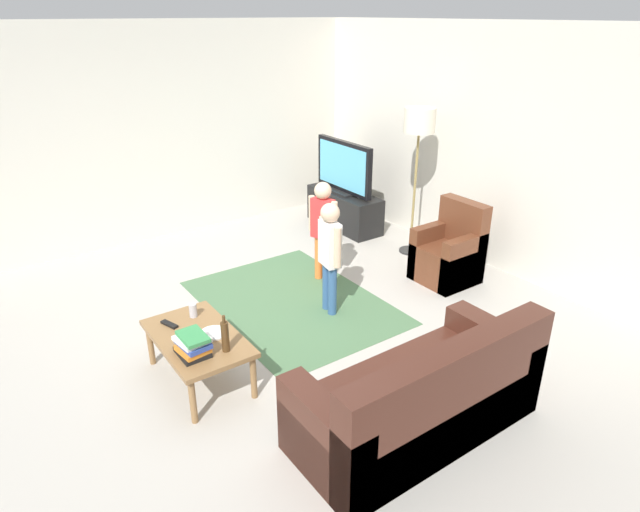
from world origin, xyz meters
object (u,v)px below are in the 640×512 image
couch (424,402)px  tv_remote (169,324)px  soda_can (193,310)px  floor_lamp (419,129)px  plate (214,333)px  child_center (330,249)px  bottle (225,336)px  child_near_tv (323,223)px  tv (344,168)px  book_stack (193,345)px  armchair (450,255)px  coffee_table (198,341)px  tv_stand (344,210)px

couch → tv_remote: couch is taller
tv_remote → soda_can: soda_can is taller
floor_lamp → soda_can: size_ratio=14.83×
plate → couch: bearing=31.9°
child_center → plate: bearing=-75.9°
couch → plate: size_ratio=8.18×
bottle → child_center: bearing=113.6°
child_center → bottle: 1.56m
tv_remote → plate: 0.41m
couch → plate: 1.72m
floor_lamp → child_near_tv: (0.01, -1.37, -0.86)m
tv → child_center: (1.81, -1.55, -0.16)m
tv → soda_can: 3.50m
child_center → book_stack: (0.53, -1.65, -0.18)m
armchair → floor_lamp: 1.50m
couch → tv_remote: 2.13m
child_near_tv → soda_can: bearing=-70.8°
coffee_table → bottle: bottle is taller
floor_lamp → child_center: (0.63, -1.72, -0.85)m
tv → soda_can: tv is taller
child_near_tv → book_stack: 2.31m
armchair → book_stack: size_ratio=3.11×
tv → tv_remote: 3.71m
armchair → tv_remote: size_ratio=5.29×
couch → floor_lamp: bearing=137.7°
coffee_table → tv_remote: size_ratio=5.88×
armchair → bottle: bearing=-81.6°
bottle → plate: size_ratio=1.39×
tv → child_near_tv: (1.20, -1.20, -0.16)m
couch → coffee_table: couch is taller
book_stack → soda_can: bearing=157.0°
tv → book_stack: size_ratio=3.80×
tv_remote → plate: size_ratio=0.77×
tv_stand → tv_remote: size_ratio=7.06×
bottle → couch: bearing=38.0°
child_near_tv → tv_stand: bearing=134.5°
coffee_table → couch: bearing=34.3°
bottle → soda_can: 0.62m
bottle → soda_can: size_ratio=2.54×
floor_lamp → bottle: bearing=-68.3°
floor_lamp → coffee_table: size_ratio=1.78×
child_near_tv → book_stack: size_ratio=3.94×
tv_stand → tv: size_ratio=1.09×
child_near_tv → bottle: 2.17m
child_center → book_stack: size_ratio=3.96×
tv → bottle: tv is taller
tv_stand → child_near_tv: size_ratio=1.05×
tv_stand → bottle: (2.44, -3.00, 0.30)m
coffee_table → soda_can: soda_can is taller
armchair → child_center: 1.59m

